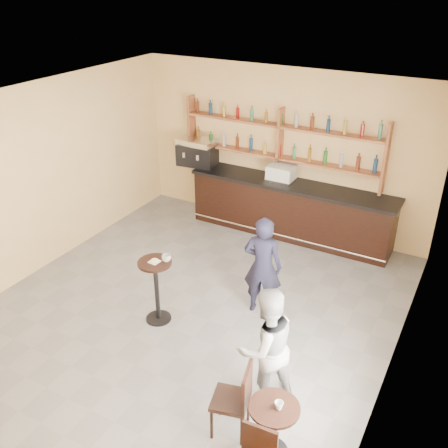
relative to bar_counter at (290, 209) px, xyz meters
The scene contains 21 objects.
floor 3.22m from the bar_counter, 97.01° to the right, with size 7.00×7.00×0.00m, color slate.
ceiling 4.13m from the bar_counter, 97.01° to the right, with size 7.00×7.00×0.00m, color white.
wall_back 1.17m from the bar_counter, 137.90° to the left, with size 7.00×7.00×0.00m, color #F4CB8B.
wall_left 4.74m from the bar_counter, 137.08° to the right, with size 7.00×7.00×0.00m, color #F4CB8B.
wall_right 4.22m from the bar_counter, 50.33° to the right, with size 7.00×7.00×0.00m, color #F4CB8B.
window_pane 5.20m from the bar_counter, 59.07° to the right, with size 2.00×2.00×0.00m, color white.
window_frame 5.20m from the bar_counter, 59.13° to the right, with size 0.04×1.70×2.10m, color black, non-canonical shape.
shelf_unit 1.33m from the bar_counter, 150.40° to the left, with size 4.00×0.26×1.40m, color brown, non-canonical shape.
liquor_bottles 1.50m from the bar_counter, 150.40° to the left, with size 3.68×0.10×1.00m, color #8C5919, non-canonical shape.
bar_counter is the anchor object (origin of this frame).
espresso_machine 2.28m from the bar_counter, behind, with size 0.77×0.50×0.55m, color black, non-canonical shape.
pastry_case 0.75m from the bar_counter, behind, with size 0.52×0.42×0.31m, color silver, non-canonical shape.
pedestal_table 3.56m from the bar_counter, 101.30° to the right, with size 0.50×0.50×1.03m, color black, non-canonical shape.
napkin 3.59m from the bar_counter, 101.30° to the right, with size 0.15×0.15×0.00m, color white.
donut 3.60m from the bar_counter, 101.11° to the right, with size 0.12×0.12×0.04m, color #E48F53.
cup_pedestal 3.48m from the bar_counter, 99.34° to the right, with size 0.13×0.13×0.10m, color white.
man_main 2.61m from the bar_counter, 77.16° to the right, with size 0.59×0.39×1.63m, color black.
cafe_table 5.13m from the bar_counter, 69.67° to the right, with size 0.55×0.55×0.70m, color black, non-canonical shape.
cup_cafe 5.14m from the bar_counter, 69.15° to the right, with size 0.10×0.10×0.09m, color white.
chair_west 4.91m from the bar_counter, 75.50° to the right, with size 0.41×0.41×0.95m, color black, non-canonical shape.
patron_second 4.32m from the bar_counter, 71.78° to the right, with size 0.77×0.60×1.58m, color gray.
Camera 1 is at (3.53, -5.19, 4.81)m, focal length 40.00 mm.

